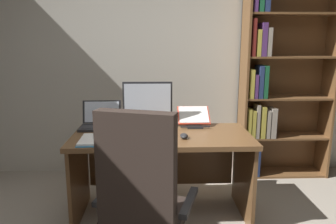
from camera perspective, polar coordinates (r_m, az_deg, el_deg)
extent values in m
cube|color=beige|center=(3.76, 1.53, 9.36)|extent=(4.98, 0.12, 2.64)
cube|color=brown|center=(2.75, -1.10, -4.32)|extent=(1.51, 0.72, 0.04)
cube|color=brown|center=(2.96, -15.38, -11.26)|extent=(0.03, 0.66, 0.71)
cube|color=brown|center=(2.98, 13.12, -10.94)|extent=(0.03, 0.66, 0.71)
cube|color=brown|center=(3.18, -1.19, -8.44)|extent=(1.39, 0.03, 0.49)
cube|color=brown|center=(3.66, 13.22, 5.91)|extent=(0.02, 0.32, 2.26)
cube|color=brown|center=(4.02, 26.62, 5.48)|extent=(0.02, 0.32, 2.26)
cube|color=brown|center=(3.96, 19.41, 5.99)|extent=(0.99, 0.01, 2.26)
cube|color=brown|center=(4.08, 19.07, -10.02)|extent=(0.94, 0.30, 0.02)
cube|color=#195633|center=(3.85, 13.42, -8.88)|extent=(0.03, 0.19, 0.25)
cube|color=olive|center=(3.84, 14.31, -8.02)|extent=(0.05, 0.18, 0.37)
cube|color=navy|center=(3.89, 15.13, -8.13)|extent=(0.05, 0.22, 0.33)
cube|color=brown|center=(3.94, 19.53, -3.99)|extent=(0.94, 0.30, 0.02)
cube|color=gold|center=(3.70, 13.87, -1.85)|extent=(0.04, 0.18, 0.33)
cube|color=gold|center=(3.75, 14.43, -1.86)|extent=(0.04, 0.25, 0.31)
cube|color=gray|center=(3.73, 15.27, -1.48)|extent=(0.03, 0.18, 0.37)
cube|color=gold|center=(3.77, 15.99, -1.54)|extent=(0.05, 0.24, 0.35)
cube|color=gray|center=(3.78, 16.91, -1.89)|extent=(0.04, 0.20, 0.31)
cube|color=gray|center=(3.79, 17.76, -1.71)|extent=(0.06, 0.19, 0.33)
cube|color=brown|center=(3.85, 20.00, 2.42)|extent=(0.94, 0.30, 0.02)
cube|color=gold|center=(3.66, 14.12, 4.95)|extent=(0.05, 0.25, 0.31)
cube|color=#512D66|center=(3.64, 15.00, 4.44)|extent=(0.03, 0.18, 0.25)
cube|color=navy|center=(3.67, 15.71, 5.17)|extent=(0.05, 0.21, 0.35)
cube|color=#195633|center=(3.70, 16.38, 5.21)|extent=(0.04, 0.25, 0.35)
cube|color=brown|center=(3.80, 20.49, 9.06)|extent=(0.94, 0.30, 0.02)
cube|color=maroon|center=(3.63, 14.45, 12.55)|extent=(0.04, 0.25, 0.39)
cube|color=gold|center=(3.62, 15.40, 11.62)|extent=(0.04, 0.19, 0.27)
cube|color=#512D66|center=(3.67, 16.08, 12.12)|extent=(0.05, 0.26, 0.34)
cube|color=gray|center=(3.68, 16.96, 11.67)|extent=(0.04, 0.24, 0.29)
cube|color=brown|center=(3.81, 21.01, 15.77)|extent=(0.94, 0.30, 0.02)
cube|color=#512D66|center=(3.65, 14.83, 18.43)|extent=(0.04, 0.23, 0.24)
cube|color=#2D231E|center=(2.27, -3.58, -17.48)|extent=(0.62, 0.61, 0.07)
cube|color=#2D231E|center=(1.93, -5.65, -10.23)|extent=(0.48, 0.24, 0.71)
cube|color=#232326|center=(2.31, -10.42, -13.65)|extent=(0.16, 0.38, 0.04)
cube|color=#232326|center=(2.15, 3.74, -15.54)|extent=(0.16, 0.38, 0.04)
cube|color=#232326|center=(2.97, -3.55, -2.52)|extent=(0.22, 0.16, 0.02)
cylinder|color=#232326|center=(2.95, -3.57, -1.49)|extent=(0.04, 0.04, 0.09)
cube|color=#232326|center=(2.92, -3.61, 2.34)|extent=(0.44, 0.02, 0.31)
cube|color=silver|center=(2.90, -3.62, 2.27)|extent=(0.41, 0.00, 0.28)
cube|color=#232326|center=(2.97, -11.91, -2.73)|extent=(0.35, 0.22, 0.02)
cube|color=#2D2D30|center=(2.95, -11.97, -2.58)|extent=(0.30, 0.12, 0.00)
cube|color=#232326|center=(3.08, -11.57, 0.03)|extent=(0.35, 0.06, 0.21)
cube|color=silver|center=(3.08, -11.58, 0.03)|extent=(0.32, 0.05, 0.19)
cube|color=#232326|center=(2.62, -3.73, -4.47)|extent=(0.42, 0.15, 0.02)
ellipsoid|color=#232326|center=(2.63, 2.83, -4.23)|extent=(0.06, 0.10, 0.04)
cube|color=#232326|center=(2.97, 4.72, -2.61)|extent=(0.14, 0.12, 0.01)
cube|color=#232326|center=(2.92, 4.83, -2.61)|extent=(0.27, 0.01, 0.01)
cube|color=#DB422D|center=(3.05, 4.52, -0.57)|extent=(0.30, 0.20, 0.14)
cube|color=white|center=(3.04, 4.54, -0.43)|extent=(0.27, 0.19, 0.12)
cube|color=#2D84C6|center=(2.62, -13.11, -4.95)|extent=(0.21, 0.32, 0.01)
cube|color=#2D84C6|center=(2.59, -8.65, -4.96)|extent=(0.21, 0.32, 0.01)
cube|color=white|center=(2.62, -13.13, -4.70)|extent=(0.19, 0.30, 0.02)
cube|color=white|center=(2.59, -8.66, -4.70)|extent=(0.19, 0.30, 0.02)
cylinder|color=#B7B7BC|center=(2.60, -10.90, -4.79)|extent=(0.02, 0.28, 0.02)
cube|color=white|center=(2.78, -6.77, -3.68)|extent=(0.16, 0.22, 0.01)
cylinder|color=navy|center=(2.78, -6.36, -3.50)|extent=(0.14, 0.04, 0.01)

